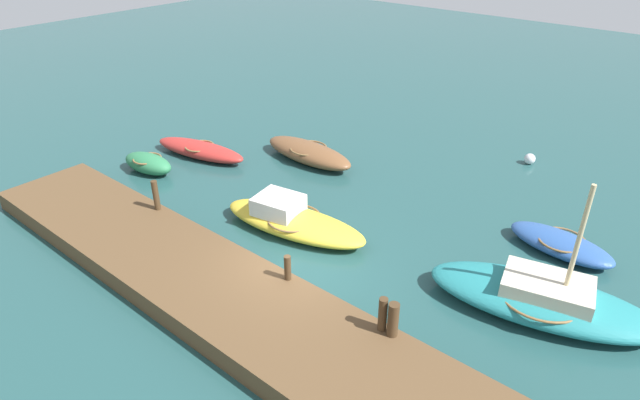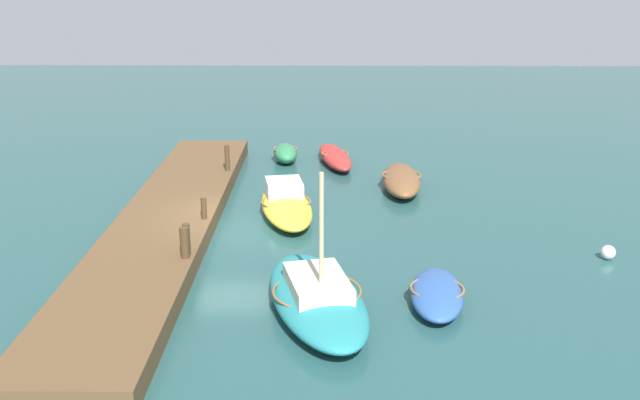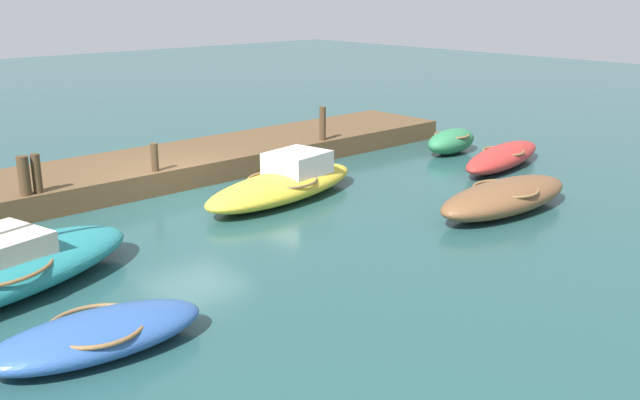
{
  "view_description": "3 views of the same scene",
  "coord_description": "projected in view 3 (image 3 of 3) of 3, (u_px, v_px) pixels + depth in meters",
  "views": [
    {
      "loc": [
        8.7,
        -9.4,
        9.71
      ],
      "look_at": [
        -1.48,
        2.8,
        0.82
      ],
      "focal_mm": 30.31,
      "sensor_mm": 36.0,
      "label": 1
    },
    {
      "loc": [
        23.38,
        3.24,
        8.78
      ],
      "look_at": [
        -0.47,
        2.97,
        0.99
      ],
      "focal_mm": 41.03,
      "sensor_mm": 36.0,
      "label": 2
    },
    {
      "loc": [
        9.51,
        15.55,
        5.24
      ],
      "look_at": [
        -0.73,
        4.24,
        0.72
      ],
      "focal_mm": 40.37,
      "sensor_mm": 36.0,
      "label": 3
    }
  ],
  "objects": [
    {
      "name": "mooring_post_mid_west",
      "position": [
        155.0,
        157.0,
        18.71
      ],
      "size": [
        0.19,
        0.19,
        0.74
      ],
      "primitive_type": "cylinder",
      "color": "#47331E",
      "rests_on": "dock_platform"
    },
    {
      "name": "mooring_post_west",
      "position": [
        323.0,
        124.0,
        22.48
      ],
      "size": [
        0.2,
        0.2,
        1.05
      ],
      "primitive_type": "cylinder",
      "color": "#47331E",
      "rests_on": "dock_platform"
    },
    {
      "name": "rowboat_brown",
      "position": [
        505.0,
        197.0,
        17.32
      ],
      "size": [
        4.48,
        1.64,
        0.78
      ],
      "rotation": [
        0.0,
        0.0,
        -0.03
      ],
      "color": "brown",
      "rests_on": "ground_plane"
    },
    {
      "name": "dock_platform",
      "position": [
        146.0,
        170.0,
        20.17
      ],
      "size": [
        21.57,
        3.23,
        0.63
      ],
      "primitive_type": "cube",
      "color": "brown",
      "rests_on": "ground_plane"
    },
    {
      "name": "mooring_post_east",
      "position": [
        24.0,
        176.0,
        16.52
      ],
      "size": [
        0.27,
        0.27,
        0.92
      ],
      "primitive_type": "cylinder",
      "color": "#47331E",
      "rests_on": "dock_platform"
    },
    {
      "name": "dinghy_green",
      "position": [
        451.0,
        141.0,
        23.58
      ],
      "size": [
        2.48,
        1.38,
        0.78
      ],
      "rotation": [
        0.0,
        0.0,
        0.14
      ],
      "color": "#2D7A4C",
      "rests_on": "ground_plane"
    },
    {
      "name": "mooring_post_mid_east",
      "position": [
        37.0,
        173.0,
        16.7
      ],
      "size": [
        0.22,
        0.22,
        0.93
      ],
      "primitive_type": "cylinder",
      "color": "#47331E",
      "rests_on": "dock_platform"
    },
    {
      "name": "rowboat_blue",
      "position": [
        97.0,
        335.0,
        10.65
      ],
      "size": [
        3.42,
        1.75,
        0.59
      ],
      "rotation": [
        0.0,
        0.0,
        -0.11
      ],
      "color": "#2D569E",
      "rests_on": "ground_plane"
    },
    {
      "name": "motorboat_yellow",
      "position": [
        285.0,
        183.0,
        18.47
      ],
      "size": [
        5.42,
        2.62,
        1.14
      ],
      "rotation": [
        0.0,
        0.0,
        0.17
      ],
      "color": "gold",
      "rests_on": "ground_plane"
    },
    {
      "name": "ground_plane",
      "position": [
        190.0,
        198.0,
        18.66
      ],
      "size": [
        84.0,
        84.0,
        0.0
      ],
      "primitive_type": "plane",
      "color": "#234C4C"
    },
    {
      "name": "rowboat_red",
      "position": [
        503.0,
        157.0,
        21.7
      ],
      "size": [
        4.61,
        2.02,
        0.66
      ],
      "rotation": [
        0.0,
        0.0,
        0.2
      ],
      "color": "#B72D28",
      "rests_on": "ground_plane"
    }
  ]
}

